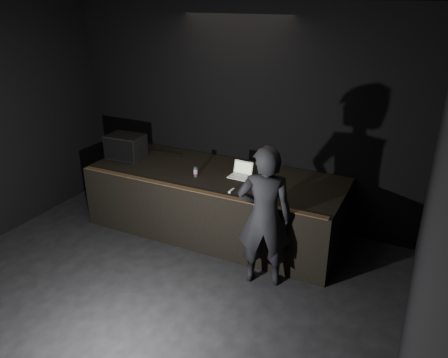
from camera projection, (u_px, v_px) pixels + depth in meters
ground at (106, 337)px, 4.94m from camera, size 7.00×7.00×0.00m
room_walls at (83, 172)px, 4.14m from camera, size 6.10×7.10×3.52m
stage_riser at (215, 202)px, 6.99m from camera, size 4.00×1.50×1.00m
riser_lip at (192, 190)px, 6.21m from camera, size 3.92×0.10×0.01m
stage_monitor at (126, 147)px, 7.35m from camera, size 0.62×0.47×0.40m
cable at (156, 152)px, 7.68m from camera, size 1.03×0.03×0.02m
laptop at (241, 173)px, 6.66m from camera, size 0.33×0.29×0.22m
beer_can at (196, 172)px, 6.64m from camera, size 0.07×0.07×0.16m
plastic_cup at (272, 173)px, 6.64m from camera, size 0.09×0.09×0.11m
wii_remote at (232, 191)px, 6.16m from camera, size 0.04×0.14×0.03m
person at (264, 217)px, 5.54m from camera, size 0.80×0.64×1.93m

